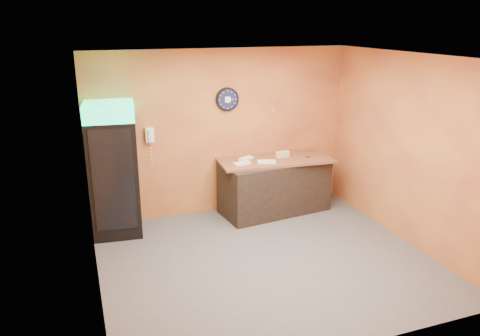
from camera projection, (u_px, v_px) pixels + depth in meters
name	position (u px, v px, depth m)	size (l,w,h in m)	color
floor	(266.00, 260.00, 6.60)	(4.50, 4.50, 0.00)	#47474C
back_wall	(222.00, 132.00, 7.96)	(4.50, 0.02, 2.80)	#CC8139
left_wall	(90.00, 185.00, 5.45)	(0.02, 4.00, 2.80)	#CC8139
right_wall	(408.00, 150.00, 6.90)	(0.02, 4.00, 2.80)	#CC8139
ceiling	(269.00, 57.00, 5.75)	(4.50, 4.00, 0.02)	white
beverage_cooler	(115.00, 172.00, 7.13)	(0.80, 0.81, 2.08)	black
prep_counter	(274.00, 186.00, 8.15)	(1.84, 0.82, 0.92)	black
wall_clock	(227.00, 99.00, 7.80)	(0.40, 0.06, 0.40)	black
wall_phone	(150.00, 135.00, 7.50)	(0.13, 0.11, 0.24)	white
butcher_paper	(275.00, 160.00, 8.00)	(1.94, 0.82, 0.04)	brown
sub_roll_stack	(283.00, 154.00, 8.08)	(0.25, 0.12, 0.10)	beige
wrapped_sandwich_left	(242.00, 163.00, 7.68)	(0.28, 0.11, 0.04)	white
wrapped_sandwich_mid	(266.00, 162.00, 7.75)	(0.30, 0.12, 0.04)	white
wrapped_sandwich_right	(246.00, 158.00, 7.95)	(0.28, 0.11, 0.04)	white
kitchen_tool	(267.00, 158.00, 7.92)	(0.06, 0.06, 0.06)	silver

